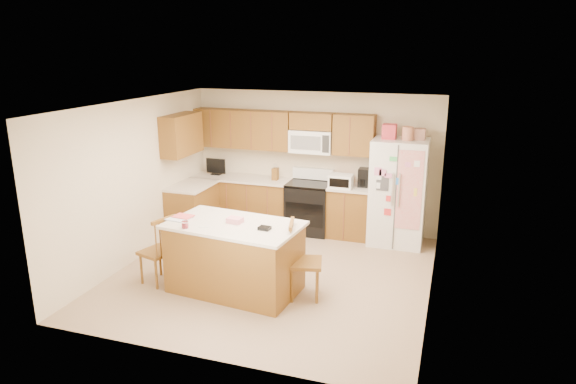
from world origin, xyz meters
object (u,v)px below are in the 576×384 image
(refrigerator, at_px, (398,191))
(windsor_chair_right, at_px, (303,262))
(windsor_chair_back, at_px, (254,245))
(stove, at_px, (309,207))
(island, at_px, (235,257))
(windsor_chair_left, at_px, (158,252))

(refrigerator, height_order, windsor_chair_right, refrigerator)
(windsor_chair_back, bearing_deg, windsor_chair_right, -27.26)
(stove, height_order, island, stove)
(refrigerator, distance_m, windsor_chair_back, 2.71)
(island, relative_size, windsor_chair_back, 1.99)
(stove, xyz_separation_m, windsor_chair_left, (-1.44, -2.70, -0.00))
(stove, distance_m, windsor_chair_right, 2.54)
(stove, relative_size, windsor_chair_left, 1.13)
(stove, bearing_deg, windsor_chair_left, -118.17)
(stove, height_order, windsor_chair_left, stove)
(refrigerator, distance_m, windsor_chair_right, 2.62)
(stove, height_order, windsor_chair_right, stove)
(windsor_chair_left, relative_size, windsor_chair_back, 1.04)
(island, bearing_deg, refrigerator, 52.95)
(windsor_chair_right, bearing_deg, island, -173.59)
(windsor_chair_right, bearing_deg, stove, 104.13)
(refrigerator, relative_size, windsor_chair_right, 1.92)
(stove, xyz_separation_m, island, (-0.32, -2.57, 0.02))
(stove, bearing_deg, windsor_chair_right, -75.87)
(stove, distance_m, windsor_chair_back, 2.03)
(refrigerator, distance_m, windsor_chair_left, 4.03)
(island, bearing_deg, stove, 82.85)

